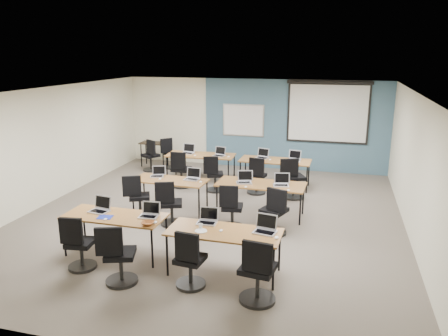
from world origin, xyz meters
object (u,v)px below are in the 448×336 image
(training_table_back_left, at_px, (201,156))
(task_chair_9, at_px, (214,177))
(task_chair_8, at_px, (181,172))
(task_chair_10, at_px, (257,179))
(laptop_5, at_px, (193,177))
(spare_chair_a, at_px, (171,156))
(task_chair_5, at_px, (170,207))
(laptop_8, at_px, (188,151))
(laptop_10, at_px, (263,156))
(training_table_front_left, at_px, (115,218))
(laptop_0, at_px, (100,208))
(laptop_11, at_px, (295,158))
(task_chair_2, at_px, (190,264))
(task_chair_3, at_px, (257,276))
(training_table_back_right, at_px, (275,162))
(laptop_2, at_px, (208,219))
(laptop_1, at_px, (149,213))
(task_chair_7, at_px, (274,215))
(whiteboard, at_px, (243,120))
(task_chair_1, at_px, (118,260))
(laptop_7, at_px, (281,182))
(laptop_9, at_px, (220,154))
(projector_screen, at_px, (328,109))
(task_chair_6, at_px, (231,211))
(laptop_4, at_px, (158,174))
(spare_chair_b, at_px, (151,158))
(training_table_mid_right, at_px, (261,185))
(task_chair_11, at_px, (292,181))
(training_table_mid_left, at_px, (170,182))
(laptop_6, at_px, (244,180))
(task_chair_4, at_px, (138,200))

(training_table_back_left, relative_size, task_chair_9, 1.97)
(task_chair_8, distance_m, task_chair_10, 2.04)
(laptop_5, relative_size, spare_chair_a, 0.34)
(task_chair_5, distance_m, laptop_8, 3.50)
(laptop_10, bearing_deg, training_table_front_left, -92.92)
(laptop_10, bearing_deg, laptop_0, -96.97)
(laptop_11, bearing_deg, training_table_back_left, -167.40)
(task_chair_2, height_order, task_chair_3, task_chair_3)
(laptop_0, relative_size, task_chair_5, 0.35)
(training_table_back_right, relative_size, laptop_11, 5.72)
(laptop_2, relative_size, task_chair_3, 0.32)
(laptop_0, bearing_deg, training_table_front_left, -10.52)
(laptop_1, distance_m, laptop_11, 5.13)
(task_chair_7, bearing_deg, training_table_front_left, -127.97)
(laptop_1, relative_size, task_chair_3, 0.31)
(laptop_5, bearing_deg, task_chair_10, 57.37)
(laptop_5, height_order, task_chair_8, task_chair_8)
(whiteboard, height_order, task_chair_3, whiteboard)
(task_chair_1, relative_size, laptop_5, 3.03)
(training_table_front_left, bearing_deg, laptop_7, 45.13)
(laptop_7, xyz_separation_m, laptop_9, (-2.00, 2.28, -0.00))
(laptop_2, bearing_deg, laptop_8, 110.17)
(task_chair_5, distance_m, task_chair_8, 2.63)
(laptop_10, bearing_deg, laptop_2, -74.23)
(projector_screen, bearing_deg, task_chair_6, -108.31)
(laptop_4, bearing_deg, spare_chair_b, 98.33)
(task_chair_2, bearing_deg, training_table_front_left, 161.87)
(training_table_front_left, distance_m, laptop_2, 1.67)
(task_chair_6, xyz_separation_m, task_chair_7, (0.88, -0.07, 0.02))
(spare_chair_b, bearing_deg, task_chair_8, -10.01)
(projector_screen, distance_m, training_table_back_left, 3.93)
(training_table_mid_right, bearing_deg, laptop_10, 100.73)
(training_table_back_left, bearing_deg, task_chair_8, -115.13)
(laptop_10, height_order, task_chair_11, task_chair_11)
(training_table_mid_left, height_order, task_chair_5, task_chair_5)
(laptop_4, height_order, laptop_5, laptop_5)
(laptop_10, bearing_deg, laptop_6, -72.86)
(task_chair_1, xyz_separation_m, laptop_2, (1.12, 1.03, 0.39))
(projector_screen, height_order, spare_chair_b, projector_screen)
(laptop_0, relative_size, laptop_1, 1.08)
(task_chair_10, bearing_deg, laptop_1, -97.04)
(training_table_back_left, height_order, task_chair_4, task_chair_4)
(task_chair_6, relative_size, task_chair_8, 0.97)
(task_chair_6, bearing_deg, laptop_2, -98.78)
(training_table_back_left, distance_m, laptop_0, 4.68)
(training_table_mid_left, distance_m, task_chair_4, 0.82)
(training_table_back_left, distance_m, laptop_7, 3.41)
(whiteboard, distance_m, task_chair_4, 5.12)
(training_table_front_left, distance_m, training_table_back_right, 5.16)
(task_chair_4, bearing_deg, task_chair_9, 39.41)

